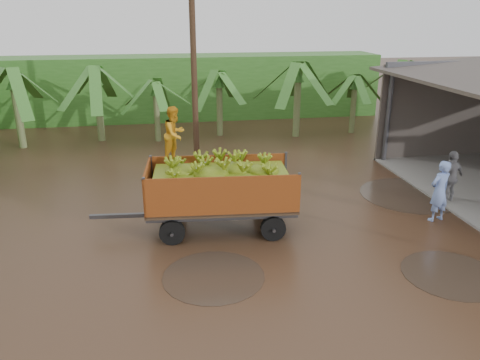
% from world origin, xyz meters
% --- Properties ---
extents(ground, '(100.00, 100.00, 0.00)m').
position_xyz_m(ground, '(0.00, 0.00, 0.00)').
color(ground, black).
rests_on(ground, ground).
extents(hedge_north, '(22.00, 3.00, 3.60)m').
position_xyz_m(hedge_north, '(-2.00, 16.00, 1.80)').
color(hedge_north, '#2D661E').
rests_on(hedge_north, ground).
extents(banana_trailer, '(5.88, 2.35, 3.52)m').
position_xyz_m(banana_trailer, '(-2.35, 0.41, 1.28)').
color(banana_trailer, '#B35019').
rests_on(banana_trailer, ground).
extents(man_blue, '(0.79, 0.62, 1.89)m').
position_xyz_m(man_blue, '(4.18, -0.13, 0.95)').
color(man_blue, '#7793D9').
rests_on(man_blue, ground).
extents(man_grey, '(1.14, 0.79, 1.80)m').
position_xyz_m(man_grey, '(5.31, 1.04, 0.90)').
color(man_grey, slate).
rests_on(man_grey, ground).
extents(utility_pole, '(1.20, 0.24, 7.65)m').
position_xyz_m(utility_pole, '(-2.50, 7.07, 3.88)').
color(utility_pole, '#47301E').
rests_on(utility_pole, ground).
extents(banana_plants, '(24.70, 20.41, 4.08)m').
position_xyz_m(banana_plants, '(-5.87, 6.40, 1.80)').
color(banana_plants, '#2D661E').
rests_on(banana_plants, ground).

